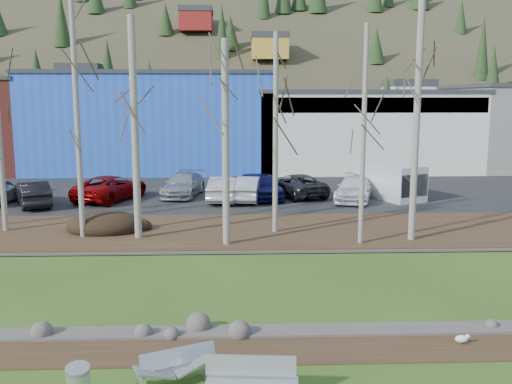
{
  "coord_description": "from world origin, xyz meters",
  "views": [
    {
      "loc": [
        0.94,
        -11.31,
        6.26
      ],
      "look_at": [
        1.78,
        11.07,
        2.5
      ],
      "focal_mm": 40.0,
      "sensor_mm": 36.0,
      "label": 1
    }
  ],
  "objects_px": {
    "seagull": "(462,339)",
    "car_9": "(247,188)",
    "car_6": "(296,185)",
    "bench_damaged": "(175,367)",
    "car_1": "(33,193)",
    "bench_intact": "(252,381)",
    "car_8": "(264,186)",
    "van_white": "(390,181)",
    "car_3": "(183,185)",
    "car_5": "(225,189)",
    "car_2": "(111,188)",
    "car_7": "(354,189)",
    "car_4": "(255,186)"
  },
  "relations": [
    {
      "from": "seagull",
      "to": "car_9",
      "type": "height_order",
      "value": "car_9"
    },
    {
      "from": "car_6",
      "to": "bench_damaged",
      "type": "bearing_deg",
      "value": 56.68
    },
    {
      "from": "seagull",
      "to": "car_1",
      "type": "distance_m",
      "value": 25.36
    },
    {
      "from": "bench_intact",
      "to": "car_8",
      "type": "bearing_deg",
      "value": 91.41
    },
    {
      "from": "car_8",
      "to": "van_white",
      "type": "distance_m",
      "value": 7.72
    },
    {
      "from": "car_1",
      "to": "van_white",
      "type": "xyz_separation_m",
      "value": [
        20.87,
        1.84,
        0.33
      ]
    },
    {
      "from": "bench_damaged",
      "to": "seagull",
      "type": "relative_size",
      "value": 4.38
    },
    {
      "from": "car_1",
      "to": "car_3",
      "type": "bearing_deg",
      "value": 174.16
    },
    {
      "from": "car_6",
      "to": "car_9",
      "type": "relative_size",
      "value": 1.11
    },
    {
      "from": "seagull",
      "to": "car_5",
      "type": "relative_size",
      "value": 0.09
    },
    {
      "from": "bench_damaged",
      "to": "car_5",
      "type": "relative_size",
      "value": 0.4
    },
    {
      "from": "car_5",
      "to": "car_2",
      "type": "bearing_deg",
      "value": 3.01
    },
    {
      "from": "seagull",
      "to": "car_8",
      "type": "bearing_deg",
      "value": 116.25
    },
    {
      "from": "car_5",
      "to": "car_9",
      "type": "xyz_separation_m",
      "value": [
        1.28,
        0.0,
        0.0
      ]
    },
    {
      "from": "car_1",
      "to": "car_8",
      "type": "bearing_deg",
      "value": 162.05
    },
    {
      "from": "car_7",
      "to": "bench_damaged",
      "type": "bearing_deg",
      "value": -93.95
    },
    {
      "from": "car_1",
      "to": "car_9",
      "type": "relative_size",
      "value": 0.97
    },
    {
      "from": "car_6",
      "to": "car_9",
      "type": "bearing_deg",
      "value": 4.77
    },
    {
      "from": "bench_damaged",
      "to": "car_3",
      "type": "height_order",
      "value": "car_3"
    },
    {
      "from": "car_4",
      "to": "van_white",
      "type": "xyz_separation_m",
      "value": [
        8.22,
        -0.04,
        0.28
      ]
    },
    {
      "from": "seagull",
      "to": "car_3",
      "type": "distance_m",
      "value": 23.46
    },
    {
      "from": "car_2",
      "to": "van_white",
      "type": "distance_m",
      "value": 16.88
    },
    {
      "from": "seagull",
      "to": "van_white",
      "type": "bearing_deg",
      "value": 94.92
    },
    {
      "from": "seagull",
      "to": "car_6",
      "type": "height_order",
      "value": "car_6"
    },
    {
      "from": "seagull",
      "to": "car_9",
      "type": "xyz_separation_m",
      "value": [
        -5.07,
        19.84,
        0.72
      ]
    },
    {
      "from": "car_2",
      "to": "car_4",
      "type": "relative_size",
      "value": 1.18
    },
    {
      "from": "car_7",
      "to": "car_8",
      "type": "height_order",
      "value": "car_8"
    },
    {
      "from": "bench_intact",
      "to": "car_7",
      "type": "height_order",
      "value": "car_7"
    },
    {
      "from": "car_6",
      "to": "car_8",
      "type": "height_order",
      "value": "car_8"
    },
    {
      "from": "bench_damaged",
      "to": "car_3",
      "type": "distance_m",
      "value": 23.46
    },
    {
      "from": "bench_intact",
      "to": "car_6",
      "type": "distance_m",
      "value": 24.14
    },
    {
      "from": "car_5",
      "to": "car_6",
      "type": "xyz_separation_m",
      "value": [
        4.39,
        1.48,
        -0.05
      ]
    },
    {
      "from": "car_8",
      "to": "van_white",
      "type": "height_order",
      "value": "van_white"
    },
    {
      "from": "bench_intact",
      "to": "seagull",
      "type": "height_order",
      "value": "bench_intact"
    },
    {
      "from": "car_7",
      "to": "car_1",
      "type": "bearing_deg",
      "value": -159.08
    },
    {
      "from": "car_5",
      "to": "van_white",
      "type": "bearing_deg",
      "value": -168.79
    },
    {
      "from": "car_9",
      "to": "car_1",
      "type": "bearing_deg",
      "value": 13.24
    },
    {
      "from": "seagull",
      "to": "car_2",
      "type": "relative_size",
      "value": 0.08
    },
    {
      "from": "car_6",
      "to": "van_white",
      "type": "bearing_deg",
      "value": 150.77
    },
    {
      "from": "car_3",
      "to": "car_6",
      "type": "bearing_deg",
      "value": 6.7
    },
    {
      "from": "car_8",
      "to": "car_4",
      "type": "bearing_deg",
      "value": 169.7
    },
    {
      "from": "car_7",
      "to": "car_9",
      "type": "relative_size",
      "value": 1.08
    },
    {
      "from": "bench_damaged",
      "to": "car_1",
      "type": "height_order",
      "value": "car_1"
    },
    {
      "from": "bench_intact",
      "to": "car_5",
      "type": "distance_m",
      "value": 22.42
    },
    {
      "from": "car_3",
      "to": "car_5",
      "type": "relative_size",
      "value": 1.08
    },
    {
      "from": "car_2",
      "to": "car_6",
      "type": "xyz_separation_m",
      "value": [
        11.22,
        0.94,
        -0.05
      ]
    },
    {
      "from": "car_2",
      "to": "car_8",
      "type": "relative_size",
      "value": 1.18
    },
    {
      "from": "bench_intact",
      "to": "car_7",
      "type": "xyz_separation_m",
      "value": [
        6.78,
        22.3,
        0.37
      ]
    },
    {
      "from": "car_4",
      "to": "car_8",
      "type": "xyz_separation_m",
      "value": [
        0.5,
        0.0,
        0.0
      ]
    },
    {
      "from": "car_1",
      "to": "car_8",
      "type": "xyz_separation_m",
      "value": [
        13.15,
        1.88,
        0.05
      ]
    }
  ]
}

